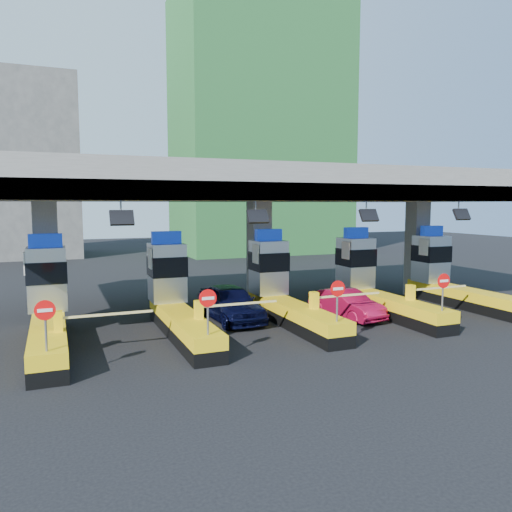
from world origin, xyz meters
name	(u,v)px	position (x,y,z in m)	size (l,w,h in m)	color
ground	(284,321)	(0.00, 0.00, 0.00)	(120.00, 120.00, 0.00)	black
toll_canopy	(260,189)	(0.00, 2.87, 6.13)	(28.00, 12.09, 7.00)	slate
toll_lane_far_left	(48,307)	(-10.00, 0.28, 1.40)	(4.43, 8.00, 4.16)	black
toll_lane_left	(175,298)	(-5.00, 0.28, 1.40)	(4.43, 8.00, 4.16)	black
toll_lane_center	(282,290)	(0.00, 0.28, 1.40)	(4.43, 8.00, 4.16)	black
toll_lane_right	(372,284)	(5.00, 0.28, 1.40)	(4.43, 8.00, 4.16)	black
toll_lane_far_right	(450,278)	(10.00, 0.28, 1.40)	(4.43, 8.00, 4.16)	black
bg_building_scaffold	(259,126)	(12.00, 32.00, 14.00)	(18.00, 12.00, 28.00)	#1E5926
bg_building_concrete	(4,168)	(-14.00, 36.00, 9.00)	(14.00, 10.00, 18.00)	#4C4C49
van	(230,303)	(-2.24, 1.05, 0.83)	(1.97, 4.89, 1.67)	black
red_car	(346,304)	(2.99, -0.55, 0.68)	(1.43, 4.11, 1.35)	maroon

